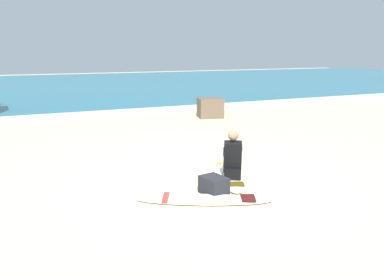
{
  "coord_description": "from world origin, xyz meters",
  "views": [
    {
      "loc": [
        -3.36,
        -6.63,
        2.52
      ],
      "look_at": [
        0.31,
        1.39,
        0.55
      ],
      "focal_mm": 37.26,
      "sensor_mm": 36.0,
      "label": 1
    }
  ],
  "objects_px": {
    "surfer_seated": "(233,159)",
    "surfboard_spare_near": "(204,199)",
    "shoreline_rock": "(210,108)",
    "beach_bag": "(214,185)",
    "surfboard_main": "(230,173)"
  },
  "relations": [
    {
      "from": "shoreline_rock",
      "to": "surfer_seated",
      "type": "bearing_deg",
      "value": -113.88
    },
    {
      "from": "surfboard_main",
      "to": "surfer_seated",
      "type": "distance_m",
      "value": 0.5
    },
    {
      "from": "surfboard_main",
      "to": "beach_bag",
      "type": "height_order",
      "value": "beach_bag"
    },
    {
      "from": "shoreline_rock",
      "to": "beach_bag",
      "type": "bearing_deg",
      "value": -116.75
    },
    {
      "from": "surfboard_main",
      "to": "surfer_seated",
      "type": "xyz_separation_m",
      "value": [
        -0.11,
        -0.28,
        0.4
      ]
    },
    {
      "from": "surfboard_main",
      "to": "surfboard_spare_near",
      "type": "relative_size",
      "value": 1.02
    },
    {
      "from": "surfer_seated",
      "to": "surfboard_spare_near",
      "type": "height_order",
      "value": "surfer_seated"
    },
    {
      "from": "surfer_seated",
      "to": "surfboard_spare_near",
      "type": "xyz_separation_m",
      "value": [
        -1.02,
        -0.81,
        -0.4
      ]
    },
    {
      "from": "surfboard_spare_near",
      "to": "beach_bag",
      "type": "xyz_separation_m",
      "value": [
        0.32,
        0.25,
        0.12
      ]
    },
    {
      "from": "surfer_seated",
      "to": "beach_bag",
      "type": "height_order",
      "value": "surfer_seated"
    },
    {
      "from": "surfboard_spare_near",
      "to": "beach_bag",
      "type": "height_order",
      "value": "beach_bag"
    },
    {
      "from": "surfboard_main",
      "to": "beach_bag",
      "type": "xyz_separation_m",
      "value": [
        -0.82,
        -0.84,
        0.12
      ]
    },
    {
      "from": "surfboard_main",
      "to": "surfboard_spare_near",
      "type": "distance_m",
      "value": 1.57
    },
    {
      "from": "surfboard_main",
      "to": "shoreline_rock",
      "type": "height_order",
      "value": "shoreline_rock"
    },
    {
      "from": "surfboard_main",
      "to": "shoreline_rock",
      "type": "distance_m",
      "value": 7.27
    }
  ]
}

